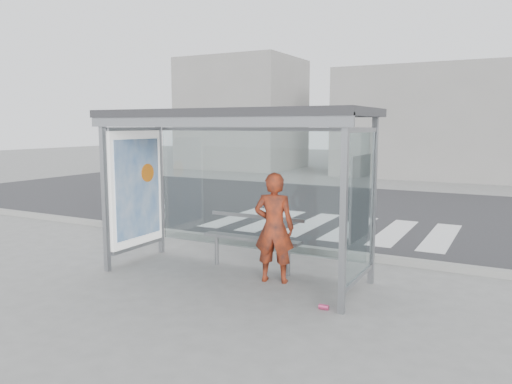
% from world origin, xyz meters
% --- Properties ---
extents(ground, '(80.00, 80.00, 0.00)m').
position_xyz_m(ground, '(0.00, 0.00, 0.00)').
color(ground, slate).
rests_on(ground, ground).
extents(road, '(30.00, 10.00, 0.01)m').
position_xyz_m(road, '(0.00, 7.00, 0.00)').
color(road, '#2B2B2E').
rests_on(road, ground).
extents(curb, '(30.00, 0.18, 0.12)m').
position_xyz_m(curb, '(0.00, 1.95, 0.06)').
color(curb, gray).
rests_on(curb, ground).
extents(crosswalk, '(5.55, 3.00, 0.00)m').
position_xyz_m(crosswalk, '(0.00, 4.50, 0.00)').
color(crosswalk, silver).
rests_on(crosswalk, ground).
extents(bus_shelter, '(4.25, 1.65, 2.62)m').
position_xyz_m(bus_shelter, '(-0.37, 0.06, 1.98)').
color(bus_shelter, gray).
rests_on(bus_shelter, ground).
extents(building_left, '(6.00, 5.00, 6.00)m').
position_xyz_m(building_left, '(-10.00, 18.00, 3.00)').
color(building_left, gray).
rests_on(building_left, ground).
extents(building_center, '(8.00, 5.00, 5.00)m').
position_xyz_m(building_center, '(0.00, 18.00, 2.50)').
color(building_center, gray).
rests_on(building_center, ground).
extents(person, '(0.69, 0.53, 1.69)m').
position_xyz_m(person, '(0.66, 0.08, 0.84)').
color(person, orange).
rests_on(person, ground).
extents(bench, '(1.73, 0.32, 0.89)m').
position_xyz_m(bench, '(0.05, 0.50, 0.53)').
color(bench, slate).
rests_on(bench, ground).
extents(soda_can, '(0.13, 0.07, 0.07)m').
position_xyz_m(soda_can, '(1.76, -0.68, 0.04)').
color(soda_can, '#F14680').
rests_on(soda_can, ground).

